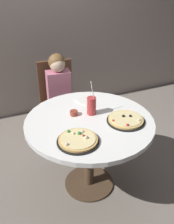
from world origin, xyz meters
TOP-DOWN VIEW (x-y plane):
  - ground_plane at (0.00, 0.00)m, footprint 8.00×8.00m
  - wall_with_window at (0.00, 1.72)m, footprint 5.20×0.14m
  - dining_table at (0.00, 0.00)m, footprint 1.10×1.10m
  - chair_wooden at (0.01, 0.95)m, footprint 0.44×0.44m
  - diner_child at (-0.01, 0.77)m, footprint 0.29×0.42m
  - pizza_veggie at (0.27, -0.15)m, footprint 0.32×0.32m
  - pizza_cheese at (-0.20, -0.25)m, footprint 0.32×0.32m
  - soda_cup at (0.06, 0.08)m, footprint 0.08×0.08m
  - sauce_bowl at (-0.09, 0.13)m, footprint 0.07×0.07m
  - plate_small at (0.11, 0.34)m, footprint 0.18×0.18m

SIDE VIEW (x-z plane):
  - ground_plane at x=0.00m, z-range 0.00..0.00m
  - diner_child at x=-0.01m, z-range -0.06..1.02m
  - chair_wooden at x=0.01m, z-range 0.06..1.01m
  - dining_table at x=0.00m, z-range 0.26..1.01m
  - plate_small at x=0.11m, z-range 0.75..0.76m
  - pizza_veggie at x=0.27m, z-range 0.74..0.79m
  - pizza_cheese at x=-0.20m, z-range 0.74..0.79m
  - sauce_bowl at x=-0.09m, z-range 0.75..0.79m
  - soda_cup at x=0.06m, z-range 0.68..0.98m
  - wall_with_window at x=0.00m, z-range 0.00..2.90m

